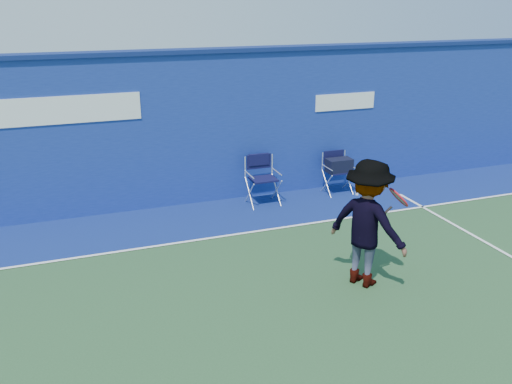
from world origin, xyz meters
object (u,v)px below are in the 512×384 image
object	(u,v)px
directors_chair_left	(263,188)
water_bottle	(357,190)
directors_chair_right	(338,176)
tennis_player	(368,223)

from	to	relation	value
directors_chair_left	water_bottle	bearing A→B (deg)	-6.04
directors_chair_left	water_bottle	size ratio (longest dim) A/B	4.09
directors_chair_left	water_bottle	xyz separation A→B (m)	(2.08, -0.22, -0.21)
directors_chair_right	water_bottle	size ratio (longest dim) A/B	3.66
directors_chair_left	directors_chair_right	bearing A→B (deg)	1.98
water_bottle	tennis_player	world-z (taller)	tennis_player
tennis_player	directors_chair_right	bearing A→B (deg)	67.79
water_bottle	tennis_player	size ratio (longest dim) A/B	0.13
directors_chair_right	tennis_player	world-z (taller)	tennis_player
water_bottle	tennis_player	bearing A→B (deg)	-118.44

